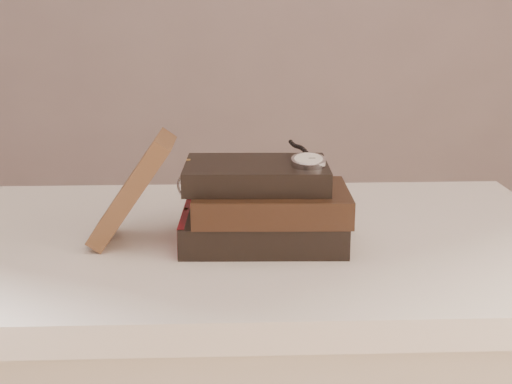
{
  "coord_description": "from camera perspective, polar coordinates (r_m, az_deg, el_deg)",
  "views": [
    {
      "loc": [
        -0.02,
        -0.66,
        1.09
      ],
      "look_at": [
        0.02,
        0.31,
        0.82
      ],
      "focal_mm": 50.02,
      "sensor_mm": 36.0,
      "label": 1
    }
  ],
  "objects": [
    {
      "name": "pocket_watch",
      "position": [
        0.99,
        4.13,
        2.6
      ],
      "size": [
        0.05,
        0.15,
        0.02
      ],
      "color": "silver",
      "rests_on": "book_stack"
    },
    {
      "name": "table",
      "position": [
        1.09,
        -1.34,
        -7.98
      ],
      "size": [
        1.0,
        0.6,
        0.75
      ],
      "color": "white",
      "rests_on": "ground"
    },
    {
      "name": "eyeglasses",
      "position": [
        1.09,
        -3.8,
        0.59
      ],
      "size": [
        0.1,
        0.11,
        0.05
      ],
      "color": "silver",
      "rests_on": "book_stack"
    },
    {
      "name": "journal",
      "position": [
        1.02,
        -9.84,
        0.27
      ],
      "size": [
        0.12,
        0.11,
        0.16
      ],
      "primitive_type": "cube",
      "rotation": [
        0.0,
        0.61,
        -0.02
      ],
      "color": "#472C1B",
      "rests_on": "table"
    },
    {
      "name": "book_stack",
      "position": [
        1.01,
        0.64,
        -1.15
      ],
      "size": [
        0.24,
        0.17,
        0.12
      ],
      "color": "black",
      "rests_on": "table"
    }
  ]
}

